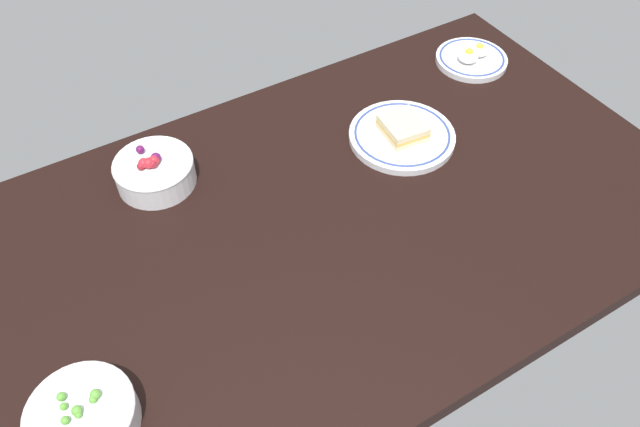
{
  "coord_description": "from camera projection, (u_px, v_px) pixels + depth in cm",
  "views": [
    {
      "loc": [
        -39.43,
        -65.84,
        92.9
      ],
      "look_at": [
        0.0,
        0.0,
        6.0
      ],
      "focal_mm": 35.19,
      "sensor_mm": 36.0,
      "label": 1
    }
  ],
  "objects": [
    {
      "name": "dining_table",
      "position": [
        320.0,
        227.0,
        1.19
      ],
      "size": [
        144.66,
        82.39,
        4.0
      ],
      "primitive_type": "cube",
      "color": "black",
      "rests_on": "ground"
    },
    {
      "name": "bowl_berries",
      "position": [
        155.0,
        171.0,
        1.22
      ],
      "size": [
        15.59,
        15.59,
        7.22
      ],
      "color": "silver",
      "rests_on": "dining_table"
    },
    {
      "name": "bowl_peas",
      "position": [
        83.0,
        417.0,
        0.89
      ],
      "size": [
        15.73,
        15.73,
        6.07
      ],
      "color": "silver",
      "rests_on": "dining_table"
    },
    {
      "name": "plate_sandwich",
      "position": [
        402.0,
        134.0,
        1.32
      ],
      "size": [
        22.37,
        22.37,
        4.69
      ],
      "color": "silver",
      "rests_on": "dining_table"
    },
    {
      "name": "plate_eggs",
      "position": [
        472.0,
        58.0,
        1.5
      ],
      "size": [
        17.02,
        17.02,
        4.89
      ],
      "color": "silver",
      "rests_on": "dining_table"
    }
  ]
}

